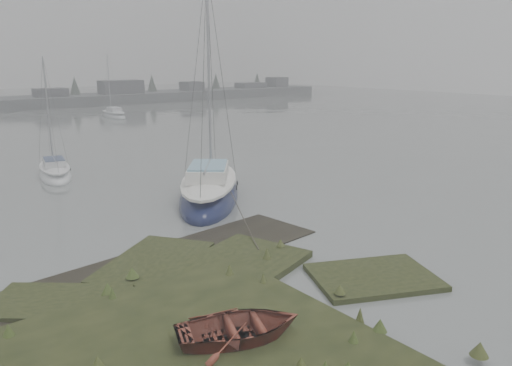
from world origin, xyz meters
The scene contains 6 objects.
ground centered at (0.00, 30.00, 0.00)m, with size 160.00×160.00×0.00m, color slate.
far_shoreline centered at (26.84, 61.90, 0.85)m, with size 60.00×8.00×4.15m.
sailboat_main centered at (1.49, 9.68, 0.34)m, with size 6.91×7.74×11.07m.
sailboat_white centered at (-2.62, 18.74, 0.21)m, with size 2.59×5.14×6.94m.
sailboat_far_b centered at (11.53, 44.07, 0.23)m, with size 1.83×5.29×7.42m.
dinghy centered at (-4.67, -0.90, 0.51)m, with size 2.01×2.81×0.58m, color maroon.
Camera 1 is at (-10.58, -8.89, 6.26)m, focal length 35.00 mm.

